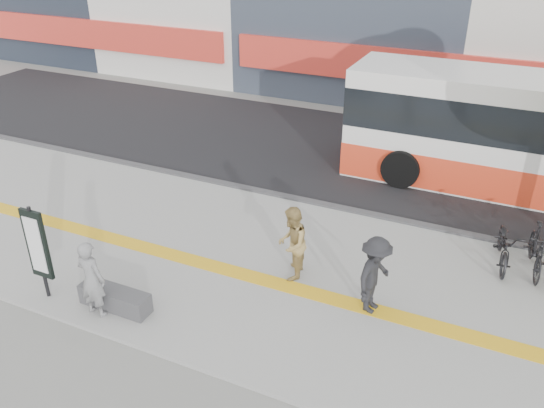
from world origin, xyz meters
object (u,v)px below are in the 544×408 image
at_px(signboard, 37,246).
at_px(pedestrian_dark, 375,275).
at_px(pedestrian_tan, 292,243).
at_px(bench, 115,299).
at_px(seated_woman, 91,279).

relative_size(signboard, pedestrian_dark, 1.27).
height_order(signboard, pedestrian_tan, signboard).
distance_m(bench, seated_woman, 0.75).
distance_m(signboard, seated_woman, 1.43).
relative_size(bench, signboard, 0.73).
height_order(bench, pedestrian_dark, pedestrian_dark).
height_order(seated_woman, pedestrian_dark, pedestrian_dark).
bearing_deg(seated_woman, pedestrian_tan, -135.12).
bearing_deg(signboard, seated_woman, -0.51).
bearing_deg(pedestrian_tan, pedestrian_dark, 66.81).
distance_m(seated_woman, pedestrian_dark, 5.75).
xyz_separation_m(bench, pedestrian_dark, (4.93, 2.21, 0.64)).
bearing_deg(signboard, pedestrian_dark, 21.06).
height_order(bench, seated_woman, seated_woman).
height_order(seated_woman, pedestrian_tan, pedestrian_tan).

